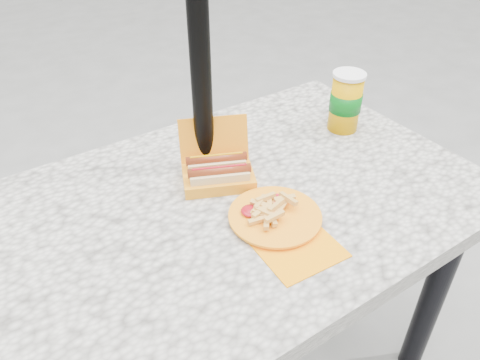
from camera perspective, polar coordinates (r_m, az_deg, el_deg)
picnic_table at (r=1.21m, az=-0.10°, el=-5.98°), size 1.20×0.80×0.75m
umbrella_pole at (r=1.09m, az=-5.03°, el=17.16°), size 0.05×0.05×2.20m
hotdog_box at (r=1.17m, az=-2.71°, el=1.10°), size 0.22×0.21×0.14m
fries_plate at (r=1.06m, az=4.30°, el=-4.56°), size 0.21×0.29×0.04m
soda_cup at (r=1.40m, az=12.76°, el=9.32°), size 0.09×0.09×0.18m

